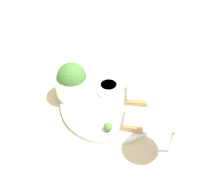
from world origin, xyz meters
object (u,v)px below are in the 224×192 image
at_px(cheese_toast_near, 137,94).
at_px(wine_glass, 176,123).
at_px(napkin, 28,125).
at_px(salad_bowl, 72,82).
at_px(sauce_ramekin, 109,88).
at_px(fork, 181,76).
at_px(cheese_toast_far, 134,119).

bearing_deg(cheese_toast_near, wine_glass, 36.35).
bearing_deg(napkin, wine_glass, 92.70).
xyz_separation_m(salad_bowl, cheese_toast_near, (-0.04, 0.19, -0.03)).
bearing_deg(salad_bowl, sauce_ramekin, 109.96).
bearing_deg(sauce_ramekin, salad_bowl, -70.04).
height_order(salad_bowl, sauce_ramekin, salad_bowl).
xyz_separation_m(salad_bowl, fork, (-0.19, 0.30, -0.06)).
relative_size(napkin, fork, 0.88).
distance_m(cheese_toast_near, wine_glass, 0.22).
bearing_deg(cheese_toast_near, fork, 141.70).
xyz_separation_m(sauce_ramekin, cheese_toast_far, (0.09, 0.10, -0.01)).
height_order(cheese_toast_near, cheese_toast_far, same).
height_order(wine_glass, fork, wine_glass).
xyz_separation_m(sauce_ramekin, napkin, (0.17, -0.18, -0.03)).
xyz_separation_m(cheese_toast_far, fork, (-0.25, 0.10, -0.02)).
bearing_deg(cheese_toast_near, cheese_toast_far, 8.39).
xyz_separation_m(salad_bowl, wine_glass, (0.12, 0.30, 0.05)).
height_order(cheese_toast_far, fork, cheese_toast_far).
relative_size(cheese_toast_near, fork, 0.51).
relative_size(cheese_toast_far, fork, 0.42).
distance_m(sauce_ramekin, cheese_toast_far, 0.14).
bearing_deg(wine_glass, cheese_toast_near, -143.65).
xyz_separation_m(salad_bowl, napkin, (0.14, -0.08, -0.06)).
bearing_deg(sauce_ramekin, fork, 127.05).
xyz_separation_m(sauce_ramekin, fork, (-0.15, 0.20, -0.03)).
xyz_separation_m(cheese_toast_far, napkin, (0.08, -0.28, -0.02)).
distance_m(sauce_ramekin, fork, 0.26).
bearing_deg(fork, wine_glass, 0.22).
bearing_deg(napkin, salad_bowl, 150.09).
height_order(napkin, fork, same).
height_order(salad_bowl, napkin, salad_bowl).
relative_size(salad_bowl, cheese_toast_near, 1.12).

